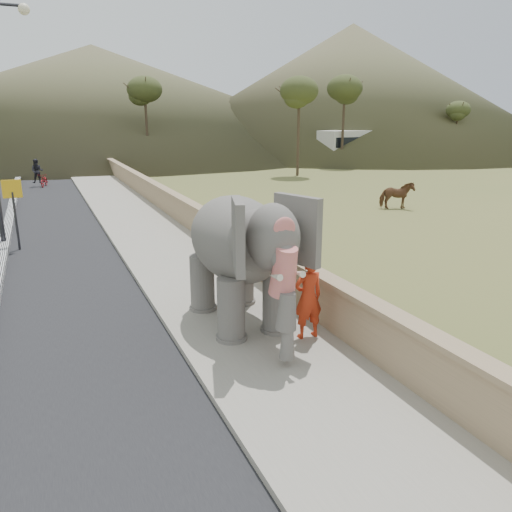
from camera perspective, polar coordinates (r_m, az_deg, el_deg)
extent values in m
plane|color=olive|center=(9.45, 2.19, -12.18)|extent=(160.00, 160.00, 0.00)
cube|color=black|center=(18.11, -26.99, -0.10)|extent=(7.00, 120.00, 0.03)
cube|color=black|center=(18.09, -27.02, 0.19)|extent=(0.35, 120.00, 0.22)
cube|color=#9E9687|center=(18.41, -11.38, 1.76)|extent=(3.00, 120.00, 0.15)
cube|color=tan|center=(18.70, -6.51, 3.68)|extent=(0.30, 120.00, 1.10)
sphere|color=#FFF2CC|center=(19.24, -25.00, 24.20)|extent=(0.36, 0.36, 0.36)
cylinder|color=#2D2D33|center=(18.60, -25.72, 3.57)|extent=(0.08, 0.08, 2.00)
cube|color=yellow|center=(18.43, -26.13, 6.90)|extent=(0.60, 0.05, 0.60)
imported|color=brown|center=(25.50, 15.77, 6.68)|extent=(1.74, 1.24, 1.34)
imported|color=silver|center=(49.57, 5.92, 11.37)|extent=(4.44, 2.33, 1.44)
cube|color=beige|center=(50.78, 12.75, 12.11)|extent=(11.25, 4.14, 3.10)
cube|color=orange|center=(53.28, 17.72, 11.92)|extent=(11.27, 4.35, 3.10)
cone|color=brown|center=(71.60, 10.73, 18.34)|extent=(56.00, 56.00, 16.00)
cone|color=brown|center=(78.04, -17.90, 16.90)|extent=(80.00, 80.00, 14.00)
imported|color=#B22C13|center=(9.86, 5.97, -4.70)|extent=(0.62, 0.40, 1.69)
imported|color=maroon|center=(35.23, -23.06, 7.96)|extent=(0.89, 1.65, 0.83)
imported|color=black|center=(35.16, -23.73, 8.87)|extent=(0.86, 0.73, 1.54)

